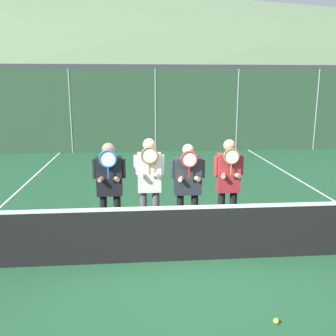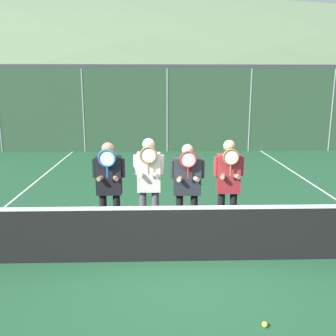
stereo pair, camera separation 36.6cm
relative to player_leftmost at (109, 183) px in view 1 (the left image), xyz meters
name	(u,v)px [view 1 (the left image)]	position (x,y,z in m)	size (l,w,h in m)	color
ground_plane	(188,260)	(1.29, -0.90, -1.07)	(120.00, 120.00, 0.00)	#1E4C2D
hill_distant	(141,103)	(1.29, 49.43, -1.07)	(128.68, 71.49, 25.02)	#5B7551
clubhouse_building	(176,98)	(2.92, 16.57, 0.83)	(21.98, 5.50, 3.77)	beige
fence_back	(156,111)	(1.29, 9.03, 0.61)	(20.59, 0.06, 3.37)	gray
tennis_net	(189,233)	(1.29, -0.90, -0.59)	(10.65, 0.09, 1.02)	gray
court_line_left_sideline	(0,207)	(-2.67, 2.10, -1.07)	(0.05, 16.00, 0.01)	white
court_line_right_sideline	(330,198)	(5.25, 2.10, -1.07)	(0.05, 16.00, 0.01)	white
player_leftmost	(109,183)	(0.00, 0.00, 0.00)	(0.58, 0.34, 1.79)	black
player_center_left	(149,180)	(0.70, 0.07, 0.02)	(0.55, 0.34, 1.85)	#56565B
player_center_right	(188,183)	(1.39, 0.01, -0.03)	(0.62, 0.34, 1.75)	black
player_rightmost	(228,181)	(2.12, -0.02, 0.00)	(0.54, 0.34, 1.83)	black
car_far_left	(7,125)	(-5.57, 11.78, -0.19)	(4.70, 1.91, 1.71)	black
car_left_of_center	(123,125)	(-0.14, 11.35, -0.19)	(4.49, 1.99, 1.71)	#B2B7BC
car_center	(231,124)	(5.06, 11.37, -0.18)	(4.25, 2.08, 1.73)	slate
car_right_of_center	(329,122)	(10.09, 11.58, -0.16)	(4.14, 2.06, 1.79)	#B2B7BC
tennis_ball_on_court	(276,321)	(2.10, -2.61, -1.04)	(0.07, 0.07, 0.07)	#CCDB33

